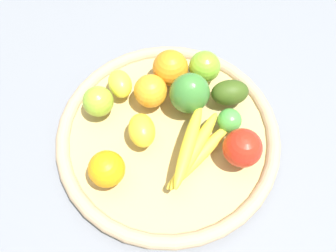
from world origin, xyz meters
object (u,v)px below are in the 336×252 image
Objects in this scene: lime_0 at (229,120)px; banana_bunch at (195,150)px; avocado at (230,93)px; apple_1 at (242,148)px; orange_0 at (170,68)px; orange_1 at (151,91)px; lemon_1 at (120,84)px; apple_0 at (98,101)px; orange_2 at (107,169)px; lemon_0 at (141,129)px; bell_pepper at (190,93)px; apple_2 at (204,67)px.

lime_0 is 0.10m from banana_bunch.
apple_1 reaches higher than avocado.
orange_0 reaches higher than orange_1.
lemon_1 is (-0.20, 0.21, -0.01)m from apple_1.
orange_1 is at bearing -2.02° from apple_0.
lemon_1 is at bearing 72.56° from orange_2.
lime_0 is 0.65× the size of apple_1.
lemon_0 is 0.09m from orange_1.
apple_0 is at bearing 177.98° from orange_1.
orange_2 is at bearing 38.73° from bell_pepper.
apple_0 is at bearing 131.75° from lemon_0.
lemon_1 is at bearing -21.91° from bell_pepper.
orange_0 is 0.07m from apple_2.
orange_1 is at bearing -165.57° from apple_2.
apple_2 is (0.17, 0.11, 0.01)m from lemon_0.
lime_0 is 0.64× the size of orange_0.
orange_0 is at bearing 170.39° from apple_2.
apple_0 is 0.06m from lemon_1.
banana_bunch is 0.17m from orange_2.
lemon_0 is 1.47× the size of lime_0.
apple_0 is at bearing -165.85° from orange_0.
lime_0 is at bearing -109.64° from avocado.
apple_2 is at bearing 93.13° from apple_1.
orange_1 is (-0.05, 0.15, 0.01)m from banana_bunch.
apple_0 is 0.24m from apple_2.
orange_1 is at bearing -140.26° from orange_0.
apple_1 is (-0.02, -0.13, 0.01)m from avocado.
banana_bunch is at bearing -135.61° from avocado.
orange_2 is (-0.17, -0.00, 0.01)m from banana_bunch.
bell_pepper is at bearing 115.26° from apple_1.
banana_bunch is 2.27× the size of orange_0.
lemon_1 is at bearing -178.10° from orange_0.
bell_pepper is 0.08m from orange_0.
orange_2 is 0.31m from apple_2.
apple_0 is 0.19m from bell_pepper.
orange_0 reaches higher than banana_bunch.
lemon_0 is 0.12m from bell_pepper.
apple_2 reaches higher than lemon_1.
orange_0 is 0.23m from apple_1.
lemon_0 is at bearing 29.38° from bell_pepper.
avocado reaches higher than lemon_1.
orange_2 is 0.99× the size of orange_1.
apple_2 reaches higher than apple_0.
orange_2 is at bearing -107.44° from lemon_1.
bell_pepper is (0.18, -0.04, 0.02)m from apple_0.
orange_0 is at bearing 39.74° from orange_1.
lemon_1 is at bearing 132.72° from apple_1.
orange_0 is 0.11m from lemon_1.
apple_2 is at bearing 94.89° from lime_0.
lemon_1 is (-0.02, 0.12, -0.00)m from lemon_0.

